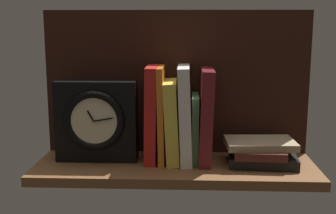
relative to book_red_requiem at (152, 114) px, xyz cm
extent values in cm
cube|color=brown|center=(6.40, -3.26, -14.10)|extent=(74.37, 24.58, 2.50)
cube|color=black|center=(6.40, 8.43, 7.38)|extent=(74.37, 1.20, 40.46)
cube|color=red|center=(0.00, 0.00, 0.00)|extent=(3.44, 13.13, 25.74)
cube|color=orange|center=(2.62, 0.00, -0.03)|extent=(2.08, 13.43, 25.66)
cube|color=gold|center=(5.42, 0.00, -1.95)|extent=(4.51, 14.28, 21.94)
cube|color=silver|center=(8.94, 0.00, 0.02)|extent=(4.02, 15.66, 25.83)
cube|color=#476B44|center=(11.66, 0.00, -3.84)|extent=(1.78, 12.67, 18.02)
cube|color=maroon|center=(14.49, 0.00, -0.35)|extent=(4.00, 15.47, 25.09)
cube|color=black|center=(-14.92, -0.36, -1.94)|extent=(21.81, 6.15, 21.81)
torus|color=black|center=(-14.92, -3.83, -1.18)|extent=(16.08, 1.97, 16.08)
cylinder|color=beige|center=(-14.92, -3.83, -1.18)|extent=(12.98, 0.60, 12.98)
cube|color=black|center=(-15.71, -4.33, 0.20)|extent=(1.83, 0.30, 2.91)
cube|color=black|center=(-12.42, -4.33, -0.73)|extent=(5.05, 0.30, 1.18)
torus|color=black|center=(-14.92, -3.43, 7.86)|extent=(2.44, 0.44, 2.44)
cube|color=black|center=(29.54, -2.38, -11.50)|extent=(18.63, 13.68, 2.70)
cube|color=#471E19|center=(28.35, -2.73, -9.12)|extent=(13.68, 13.80, 2.05)
cube|color=#9E8966|center=(28.79, -2.33, -7.18)|extent=(18.54, 12.48, 1.83)
camera|label=1|loc=(9.48, -116.03, 24.32)|focal=47.27mm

